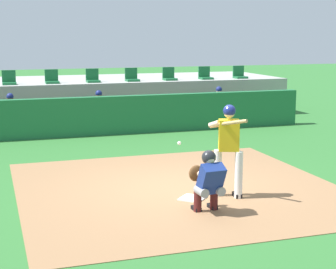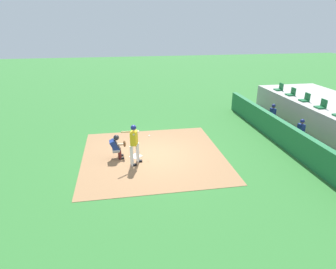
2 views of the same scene
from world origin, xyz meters
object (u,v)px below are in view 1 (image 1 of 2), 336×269
home_plate (192,198)px  stadium_seat_3 (52,79)px  stadium_seat_6 (169,77)px  stadium_seat_7 (205,76)px  dugout_player_1 (100,110)px  stadium_seat_4 (93,78)px  catcher_crouched (208,179)px  dugout_player_0 (11,114)px  stadium_seat_2 (9,81)px  stadium_seat_8 (240,75)px  batter_at_plate (228,145)px  stadium_seat_5 (132,77)px  dugout_player_2 (220,105)px

home_plate → stadium_seat_3: (-1.44, 10.18, 1.51)m
stadium_seat_6 → stadium_seat_7: (1.44, 0.00, 0.00)m
stadium_seat_7 → dugout_player_1: bearing=-155.7°
stadium_seat_4 → stadium_seat_3: bearing=180.0°
stadium_seat_6 → catcher_crouched: bearing=-104.8°
dugout_player_0 → stadium_seat_4: stadium_seat_4 is taller
dugout_player_1 → stadium_seat_2: stadium_seat_2 is taller
dugout_player_0 → stadium_seat_8: bearing=13.1°
stadium_seat_3 → dugout_player_0: bearing=-126.6°
stadium_seat_2 → stadium_seat_3: same height
batter_at_plate → stadium_seat_4: size_ratio=3.76×
stadium_seat_2 → stadium_seat_4: (2.89, 0.00, 0.00)m
stadium_seat_3 → stadium_seat_6: (4.33, 0.00, 0.00)m
stadium_seat_3 → stadium_seat_7: 5.78m
dugout_player_1 → stadium_seat_5: size_ratio=2.71×
stadium_seat_6 → stadium_seat_8: 2.89m
stadium_seat_7 → stadium_seat_8: same height
catcher_crouched → stadium_seat_6: 11.40m
stadium_seat_7 → stadium_seat_3: bearing=180.0°
dugout_player_1 → stadium_seat_8: bearing=18.9°
stadium_seat_3 → stadium_seat_7: (5.78, 0.00, 0.00)m
stadium_seat_8 → dugout_player_2: bearing=-129.7°
stadium_seat_2 → stadium_seat_3: size_ratio=1.00×
dugout_player_2 → stadium_seat_6: 2.51m
home_plate → stadium_seat_5: stadium_seat_5 is taller
batter_at_plate → stadium_seat_6: stadium_seat_6 is taller
stadium_seat_2 → stadium_seat_7: same height
home_plate → stadium_seat_5: (1.44, 10.18, 1.51)m
dugout_player_1 → batter_at_plate: bearing=-84.0°
dugout_player_0 → stadium_seat_3: (1.51, 2.03, 0.86)m
stadium_seat_6 → stadium_seat_8: bearing=0.0°
batter_at_plate → stadium_seat_8: size_ratio=3.76×
catcher_crouched → stadium_seat_3: size_ratio=3.82×
stadium_seat_6 → stadium_seat_8: same height
catcher_crouched → stadium_seat_3: 11.12m
dugout_player_1 → stadium_seat_4: 2.22m
batter_at_plate → stadium_seat_2: 10.87m
stadium_seat_4 → dugout_player_1: bearing=-94.7°
stadium_seat_3 → stadium_seat_5: bearing=0.0°
dugout_player_2 → stadium_seat_7: bearing=83.1°
home_plate → dugout_player_2: 9.14m
dugout_player_2 → home_plate: bearing=-116.6°
batter_at_plate → stadium_seat_2: stadium_seat_2 is taller
dugout_player_0 → stadium_seat_8: 9.01m
catcher_crouched → stadium_seat_8: stadium_seat_8 is taller
dugout_player_0 → stadium_seat_6: size_ratio=2.71×
stadium_seat_5 → stadium_seat_6: (1.44, 0.00, 0.00)m
stadium_seat_3 → stadium_seat_7: size_ratio=1.00×
dugout_player_0 → stadium_seat_2: (0.07, 2.03, 0.86)m
dugout_player_2 → stadium_seat_5: bearing=142.4°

